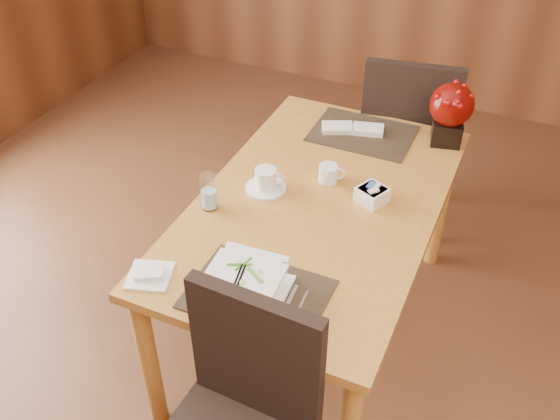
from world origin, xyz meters
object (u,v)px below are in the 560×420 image
at_px(soup_setting, 245,285).
at_px(bread_plate, 150,276).
at_px(coffee_cup, 266,181).
at_px(creamer_jug, 328,173).
at_px(dining_table, 318,220).
at_px(sugar_caddy, 372,195).
at_px(far_chair, 407,136).
at_px(berry_decor, 451,110).
at_px(water_glass, 209,192).

bearing_deg(soup_setting, bread_plate, -174.61).
height_order(coffee_cup, creamer_jug, coffee_cup).
distance_m(dining_table, sugar_caddy, 0.24).
bearing_deg(sugar_caddy, soup_setting, -108.65).
distance_m(creamer_jug, bread_plate, 0.85).
relative_size(coffee_cup, far_chair, 0.16).
height_order(sugar_caddy, berry_decor, berry_decor).
distance_m(soup_setting, berry_decor, 1.28).
height_order(creamer_jug, bread_plate, creamer_jug).
distance_m(coffee_cup, far_chair, 1.01).
bearing_deg(water_glass, sugar_caddy, 27.64).
bearing_deg(coffee_cup, water_glass, -126.69).
bearing_deg(far_chair, dining_table, 72.63).
distance_m(soup_setting, coffee_cup, 0.59).
relative_size(sugar_caddy, berry_decor, 0.37).
height_order(creamer_jug, far_chair, far_chair).
bearing_deg(bread_plate, creamer_jug, 65.34).
bearing_deg(coffee_cup, creamer_jug, 36.88).
height_order(soup_setting, water_glass, water_glass).
xyz_separation_m(coffee_cup, berry_decor, (0.58, 0.65, 0.12)).
height_order(soup_setting, far_chair, far_chair).
bearing_deg(soup_setting, far_chair, 80.07).
distance_m(sugar_caddy, bread_plate, 0.90).
bearing_deg(far_chair, berry_decor, 120.37).
relative_size(soup_setting, berry_decor, 0.98).
height_order(water_glass, bread_plate, water_glass).
height_order(soup_setting, creamer_jug, soup_setting).
bearing_deg(sugar_caddy, creamer_jug, 163.80).
height_order(berry_decor, bread_plate, berry_decor).
xyz_separation_m(coffee_cup, bread_plate, (-0.15, -0.61, -0.04)).
distance_m(coffee_cup, bread_plate, 0.63).
relative_size(dining_table, bread_plate, 10.39).
height_order(soup_setting, sugar_caddy, soup_setting).
bearing_deg(soup_setting, berry_decor, 68.63).
bearing_deg(berry_decor, water_glass, -130.70).
relative_size(coffee_cup, berry_decor, 0.58).
distance_m(dining_table, soup_setting, 0.59).
bearing_deg(dining_table, far_chair, 81.67).
bearing_deg(coffee_cup, dining_table, 2.56).
bearing_deg(coffee_cup, berry_decor, 48.18).
bearing_deg(berry_decor, soup_setting, -107.86).
relative_size(coffee_cup, sugar_caddy, 1.60).
xyz_separation_m(dining_table, berry_decor, (0.36, 0.64, 0.26)).
height_order(dining_table, soup_setting, soup_setting).
height_order(dining_table, coffee_cup, coffee_cup).
distance_m(sugar_caddy, berry_decor, 0.59).
height_order(dining_table, creamer_jug, creamer_jug).
bearing_deg(bread_plate, dining_table, 59.37).
xyz_separation_m(dining_table, sugar_caddy, (0.19, 0.09, 0.13)).
bearing_deg(far_chair, soup_setting, 74.54).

